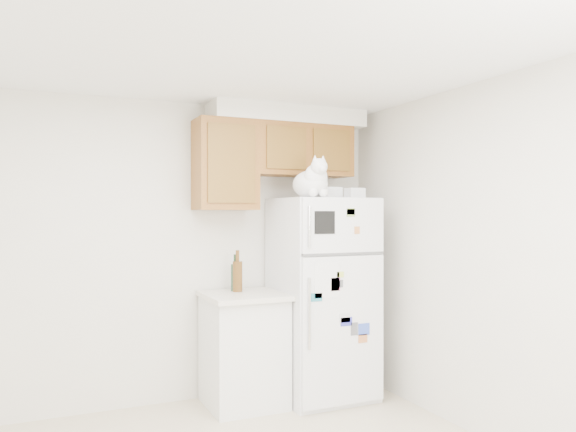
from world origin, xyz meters
TOP-DOWN VIEW (x-y plane):
  - room_shell at (0.12, 0.24)m, footprint 3.84×4.04m
  - refrigerator at (1.30, 1.61)m, footprint 0.76×0.78m
  - base_counter at (0.61, 1.68)m, footprint 0.64×0.64m
  - cat at (1.10, 1.39)m, footprint 0.33×0.48m
  - storage_box_back at (1.40, 1.65)m, footprint 0.18×0.13m
  - storage_box_front at (1.57, 1.52)m, footprint 0.16×0.12m
  - bottle_green at (0.59, 1.82)m, footprint 0.07×0.07m
  - bottle_amber at (0.59, 1.77)m, footprint 0.08×0.08m

SIDE VIEW (x-z plane):
  - base_counter at x=0.61m, z-range 0.00..0.92m
  - refrigerator at x=1.30m, z-range 0.00..1.70m
  - bottle_green at x=0.59m, z-range 0.92..1.23m
  - bottle_amber at x=0.59m, z-range 0.92..1.26m
  - room_shell at x=0.12m, z-range 0.41..2.93m
  - storage_box_front at x=1.57m, z-range 1.70..1.79m
  - storage_box_back at x=1.40m, z-range 1.70..1.80m
  - cat at x=1.10m, z-range 1.66..1.99m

